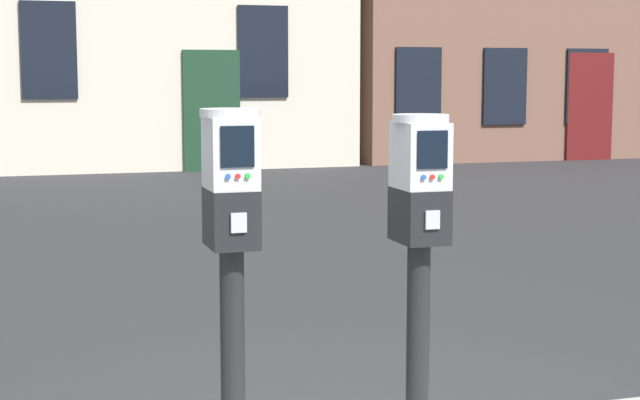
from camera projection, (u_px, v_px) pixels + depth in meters
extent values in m
cylinder|color=black|center=(233.00, 369.00, 3.72)|extent=(0.09, 0.09, 0.91)
cube|color=black|center=(231.00, 218.00, 3.66)|extent=(0.17, 0.24, 0.21)
cube|color=#A5A8AD|center=(239.00, 223.00, 3.54)|extent=(0.06, 0.01, 0.07)
cube|color=#B7BABF|center=(230.00, 153.00, 3.63)|extent=(0.17, 0.23, 0.26)
cube|color=black|center=(237.00, 147.00, 3.51)|extent=(0.12, 0.01, 0.14)
cylinder|color=blue|center=(228.00, 177.00, 3.51)|extent=(0.02, 0.01, 0.02)
cylinder|color=red|center=(238.00, 176.00, 3.52)|extent=(0.02, 0.01, 0.02)
cylinder|color=green|center=(248.00, 176.00, 3.53)|extent=(0.02, 0.01, 0.02)
cylinder|color=#B7BABF|center=(230.00, 113.00, 3.61)|extent=(0.22, 0.22, 0.03)
cylinder|color=black|center=(418.00, 355.00, 3.95)|extent=(0.09, 0.09, 0.89)
cube|color=black|center=(419.00, 215.00, 3.88)|extent=(0.17, 0.24, 0.21)
cube|color=#A5A8AD|center=(432.00, 220.00, 3.76)|extent=(0.06, 0.01, 0.07)
cube|color=#B7BABF|center=(420.00, 155.00, 3.85)|extent=(0.17, 0.23, 0.25)
cube|color=black|center=(433.00, 150.00, 3.73)|extent=(0.12, 0.01, 0.14)
cylinder|color=blue|center=(424.00, 177.00, 3.73)|extent=(0.02, 0.01, 0.02)
cylinder|color=red|center=(432.00, 177.00, 3.74)|extent=(0.02, 0.01, 0.02)
cylinder|color=green|center=(441.00, 177.00, 3.75)|extent=(0.02, 0.01, 0.02)
cylinder|color=#B7BABF|center=(421.00, 118.00, 3.83)|extent=(0.22, 0.22, 0.03)
cube|color=black|center=(49.00, 50.00, 16.69)|extent=(0.90, 0.06, 1.60)
cube|color=black|center=(263.00, 52.00, 17.78)|extent=(0.90, 0.06, 1.60)
cube|color=#193823|center=(212.00, 111.00, 17.63)|extent=(1.00, 0.07, 2.10)
cube|color=black|center=(418.00, 87.00, 18.74)|extent=(0.90, 0.06, 1.45)
cube|color=black|center=(505.00, 86.00, 19.27)|extent=(0.90, 0.06, 1.45)
cube|color=black|center=(587.00, 86.00, 19.80)|extent=(0.90, 0.06, 1.45)
cube|color=#591414|center=(590.00, 107.00, 19.88)|extent=(1.00, 0.07, 2.10)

